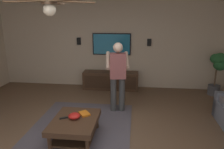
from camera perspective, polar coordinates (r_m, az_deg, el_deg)
The scene contains 16 objects.
ground_plane at distance 3.87m, azimuth -6.80°, elevation -19.01°, with size 8.46×8.46×0.00m, color brown.
wall_back_tv at distance 6.58m, azimuth -0.40°, elevation 8.12°, with size 0.10×7.25×2.67m, color #C6B299.
area_rug at distance 4.26m, azimuth -9.13°, elevation -15.46°, with size 2.81×2.01×0.01m, color #514C56.
coffee_table at distance 3.95m, azimuth -10.10°, elevation -13.31°, with size 1.00×0.80×0.40m.
media_console at distance 6.48m, azimuth -0.35°, elevation -1.62°, with size 0.45×1.70×0.55m.
tv at distance 6.48m, azimuth -0.11°, elevation 8.33°, with size 0.05×1.18×0.67m.
person_standing at distance 4.79m, azimuth 1.59°, elevation 0.36°, with size 0.59×0.60×1.64m.
potted_plant_tall at distance 6.53m, azimuth 27.07°, elevation 1.83°, with size 0.41×0.44×1.23m.
bowl at distance 3.91m, azimuth -10.31°, elevation -11.10°, with size 0.22×0.22×0.10m, color red.
remote_white at distance 4.02m, azimuth -11.03°, elevation -10.94°, with size 0.15×0.04×0.02m, color white.
remote_black at distance 3.96m, azimuth -13.14°, elevation -11.51°, with size 0.15×0.04×0.02m, color black.
book at distance 4.03m, azimuth -7.59°, elevation -10.60°, with size 0.22×0.16×0.04m, color orange.
vase_round at distance 6.37m, azimuth 0.56°, elevation 1.68°, with size 0.22×0.22×0.22m, color orange.
wall_speaker_left at distance 6.45m, azimuth 10.18°, elevation 8.66°, with size 0.06×0.12×0.22m, color black.
wall_speaker_right at distance 6.68m, azimuth -9.08°, elevation 9.04°, with size 0.06×0.12×0.22m, color black.
ceiling_fan at distance 2.84m, azimuth -16.83°, elevation 18.16°, with size 1.13×1.15×0.46m.
Camera 1 is at (-3.09, -0.79, 2.18)m, focal length 33.32 mm.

